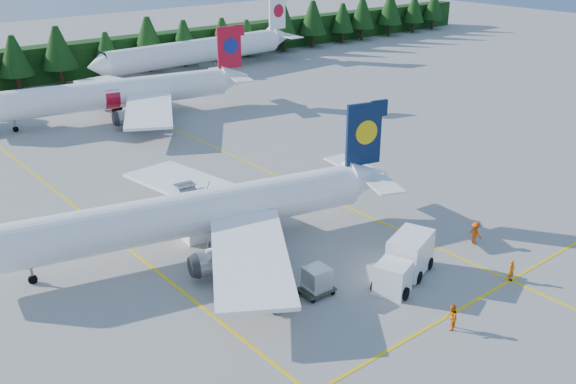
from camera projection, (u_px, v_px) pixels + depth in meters
ground at (397, 275)px, 49.17m from camera, size 320.00×320.00×0.00m
taxi_stripe_a at (113, 236)px, 55.23m from camera, size 0.25×120.00×0.01m
taxi_stripe_b at (291, 182)px, 66.93m from camera, size 0.25×120.00×0.01m
taxi_stripe_cross at (462, 308)px, 44.89m from camera, size 80.00×0.25×0.01m
treeline_hedge at (26, 66)px, 106.46m from camera, size 220.00×4.00×6.00m
airliner_navy at (175, 218)px, 51.21m from camera, size 35.88×29.17×10.62m
airliner_red at (105, 95)px, 86.90m from camera, size 38.53×31.42×11.30m
airliner_far_right at (191, 52)px, 114.05m from camera, size 42.32×6.26×12.30m
airstairs at (204, 227)px, 55.16m from camera, size 4.24×5.75×3.64m
service_truck at (404, 261)px, 48.00m from camera, size 6.93×4.44×3.15m
uld_pair at (298, 285)px, 45.46m from camera, size 5.47×2.65×1.83m
crew_a at (511, 271)px, 48.10m from camera, size 0.62×0.41×1.68m
crew_b at (451, 317)px, 42.24m from camera, size 1.12×1.03×1.85m
crew_c at (475, 233)px, 53.60m from camera, size 0.68×0.90×1.98m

